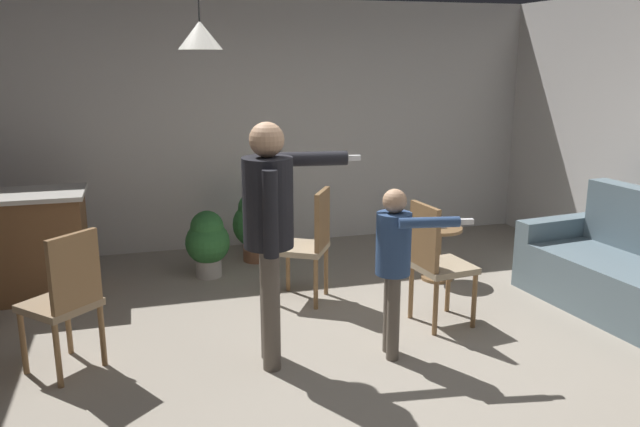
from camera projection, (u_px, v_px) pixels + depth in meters
name	position (u px, v px, depth m)	size (l,w,h in m)	color
ground	(352.00, 367.00, 4.45)	(7.68, 7.68, 0.00)	#9E9384
wall_back	(262.00, 125.00, 7.11)	(6.40, 0.10, 2.70)	silver
couch_floral	(631.00, 274.00, 5.33)	(1.05, 1.89, 1.00)	slate
kitchen_counter	(14.00, 246.00, 5.62)	(1.26, 0.66, 0.95)	brown
side_table_by_couch	(438.00, 247.00, 6.12)	(0.44, 0.44, 0.52)	olive
person_adult	(270.00, 218.00, 4.26)	(0.86, 0.49, 1.70)	#60564C
person_child	(395.00, 254.00, 4.45)	(0.60, 0.43, 1.23)	#60564C
dining_chair_by_counter	(309.00, 241.00, 5.53)	(0.57, 0.57, 1.00)	olive
dining_chair_near_wall	(66.00, 297.00, 4.25)	(0.59, 0.59, 1.00)	olive
dining_chair_centre_back	(436.00, 260.00, 5.03)	(0.47, 0.47, 1.00)	olive
potted_plant_corner	(208.00, 241.00, 6.18)	(0.43, 0.43, 0.66)	#B7B2AD
potted_plant_by_wall	(256.00, 223.00, 6.66)	(0.49, 0.49, 0.75)	brown
spare_remote_on_table	(439.00, 226.00, 6.04)	(0.04, 0.13, 0.04)	white
ceiling_light_pendant	(200.00, 35.00, 4.56)	(0.32, 0.32, 0.55)	silver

